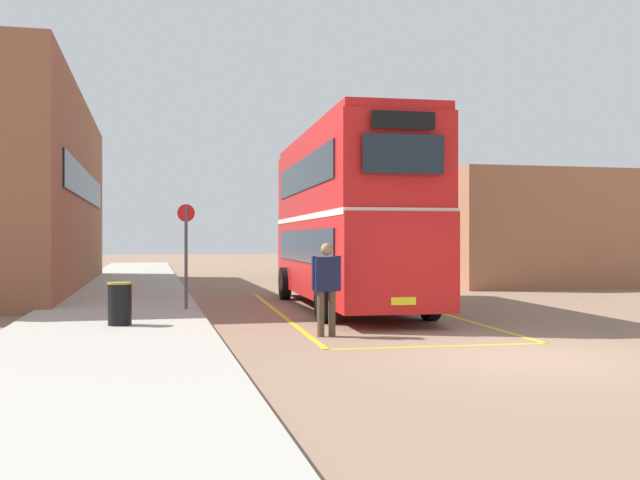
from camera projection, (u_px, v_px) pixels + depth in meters
name	position (u px, v px, depth m)	size (l,w,h in m)	color
ground_plane	(318.00, 293.00, 25.67)	(135.60, 135.60, 0.00)	#846651
sidewalk_left	(128.00, 289.00, 26.55)	(4.00, 57.60, 0.14)	#A39E93
depot_building_right	(476.00, 231.00, 35.91)	(8.60, 17.27, 4.59)	#9E6647
double_decker_bus	(347.00, 216.00, 19.98)	(3.11, 10.56, 4.75)	black
single_deck_bus	(321.00, 244.00, 36.23)	(3.07, 8.14, 3.02)	black
pedestrian_boarding	(326.00, 282.00, 14.20)	(0.60, 0.29, 1.81)	#473828
litter_bin	(120.00, 304.00, 14.88)	(0.50, 0.50, 0.87)	black
bus_stop_sign	(186.00, 246.00, 18.41)	(0.44, 0.12, 2.61)	#4C4C51
bay_marking_yellow	(366.00, 315.00, 18.10)	(4.68, 12.64, 0.01)	gold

